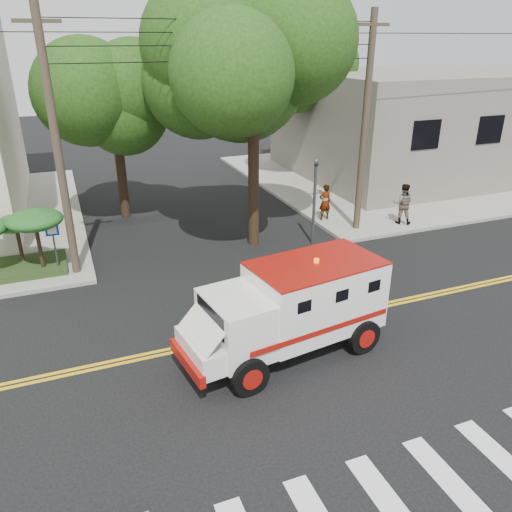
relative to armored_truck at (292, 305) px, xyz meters
name	(u,v)px	position (x,y,z in m)	size (l,w,h in m)	color
ground	(286,326)	(0.40, 1.22, -1.44)	(100.00, 100.00, 0.00)	black
sidewalk_ne	(393,176)	(13.90, 14.72, -1.37)	(17.00, 17.00, 0.15)	gray
building_right	(414,122)	(15.40, 15.22, 1.71)	(14.00, 12.00, 6.00)	slate
utility_pole_left	(58,152)	(-5.20, 7.22, 3.06)	(0.28, 0.28, 9.00)	#382D23
utility_pole_right	(365,129)	(6.70, 7.42, 3.06)	(0.28, 0.28, 9.00)	#382D23
tree_main	(268,60)	(2.34, 7.42, 5.76)	(6.08, 5.70, 9.85)	black
tree_left	(121,93)	(-2.28, 13.00, 4.29)	(4.48, 4.20, 7.70)	black
tree_right	(313,72)	(9.24, 16.99, 4.65)	(4.80, 4.50, 8.20)	black
traffic_signal	(315,192)	(4.20, 6.82, 0.79)	(0.15, 0.18, 3.60)	#3F3F42
accessibility_sign	(54,241)	(-5.80, 7.39, -0.07)	(0.45, 0.10, 2.02)	#3F3F42
palm_planter	(15,234)	(-7.04, 7.84, 0.21)	(3.52, 2.63, 2.36)	#1E3314
armored_truck	(292,305)	(0.00, 0.00, 0.00)	(5.79, 2.88, 2.53)	white
pedestrian_a	(325,202)	(5.90, 8.93, -0.45)	(0.61, 0.40, 1.68)	gray
pedestrian_b	(403,204)	(8.92, 7.19, -0.37)	(0.90, 0.70, 1.84)	gray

